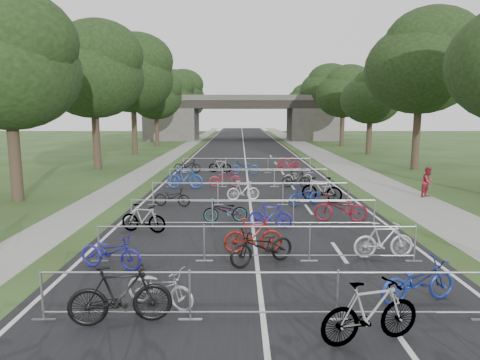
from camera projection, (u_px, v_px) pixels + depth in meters
name	position (u px, v px, depth m)	size (l,w,h in m)	color
road	(244.00, 147.00, 54.79)	(11.00, 140.00, 0.01)	black
sidewalk_right	(306.00, 147.00, 54.79)	(3.00, 140.00, 0.01)	gray
sidewalk_left	(185.00, 147.00, 54.79)	(2.00, 140.00, 0.01)	gray
lane_markings	(244.00, 147.00, 54.79)	(0.12, 140.00, 0.00)	silver
overpass_bridge	(243.00, 118.00, 69.06)	(31.00, 8.00, 7.05)	#484640
tree_left_0	(9.00, 66.00, 20.12)	(6.72, 6.72, 10.25)	#33261C
tree_left_1	(94.00, 72.00, 31.85)	(7.56, 7.56, 11.53)	#33261C
tree_right_1	(423.00, 64.00, 31.76)	(8.18, 8.18, 12.47)	#33261C
tree_left_2	(133.00, 75.00, 43.58)	(8.40, 8.40, 12.81)	#33261C
tree_right_2	(372.00, 97.00, 43.92)	(6.16, 6.16, 9.39)	#33261C
tree_left_3	(156.00, 96.00, 55.69)	(6.72, 6.72, 10.25)	#33261C
tree_right_3	(344.00, 93.00, 55.62)	(7.17, 7.17, 10.93)	#33261C
tree_left_4	(171.00, 94.00, 67.42)	(7.56, 7.56, 11.53)	#33261C
tree_right_4	(326.00, 90.00, 67.32)	(8.18, 8.18, 12.47)	#33261C
tree_left_5	(181.00, 92.00, 79.15)	(8.40, 8.40, 12.81)	#33261C
tree_right_5	(313.00, 104.00, 79.48)	(6.16, 6.16, 9.39)	#33261C
tree_left_6	(189.00, 103.00, 91.25)	(6.72, 6.72, 10.25)	#33261C
tree_right_6	(304.00, 101.00, 91.19)	(7.17, 7.17, 10.93)	#33261C
barrier_row_1	(264.00, 296.00, 8.87)	(9.70, 0.08, 1.10)	#999BA0
barrier_row_2	(257.00, 243.00, 12.42)	(9.70, 0.08, 1.10)	#999BA0
barrier_row_3	(253.00, 213.00, 16.18)	(9.70, 0.08, 1.10)	#999BA0
barrier_row_4	(250.00, 194.00, 20.13)	(9.70, 0.08, 1.10)	#999BA0
barrier_row_5	(248.00, 178.00, 25.07)	(9.70, 0.08, 1.10)	#999BA0
barrier_row_6	(247.00, 165.00, 31.00)	(9.70, 0.08, 1.10)	#999BA0
bike_4	(120.00, 295.00, 8.70)	(0.59, 2.09, 1.26)	black
bike_5	(160.00, 288.00, 9.49)	(0.61, 1.74, 0.91)	#A7A6AD
bike_6	(370.00, 312.00, 7.99)	(0.57, 2.03, 1.22)	#999BA0
bike_7	(418.00, 281.00, 9.74)	(0.67, 1.93, 1.01)	navy
bike_8	(111.00, 252.00, 11.81)	(0.66, 1.88, 0.99)	#1F1B97
bike_9	(253.00, 236.00, 13.18)	(0.52, 1.84, 1.11)	maroon
bike_10	(262.00, 246.00, 12.16)	(0.72, 2.06, 1.08)	black
bike_11	(384.00, 240.00, 12.70)	(0.52, 1.83, 1.10)	#B5B6BD
bike_12	(143.00, 219.00, 15.46)	(0.49, 1.73, 1.04)	#999BA0
bike_13	(225.00, 211.00, 16.92)	(0.61, 1.74, 0.92)	#999BA0
bike_14	(270.00, 215.00, 16.08)	(0.46, 1.64, 0.99)	#1D1A91
bike_15	(341.00, 208.00, 17.00)	(0.73, 2.08, 1.09)	maroon
bike_16	(172.00, 197.00, 19.80)	(0.59, 1.70, 0.89)	black
bike_17	(243.00, 191.00, 21.17)	(0.46, 1.64, 0.98)	#B3B2BB
bike_18	(305.00, 196.00, 19.92)	(0.63, 1.81, 0.95)	navy
bike_19	(322.00, 189.00, 20.83)	(0.57, 2.03, 1.22)	#999BA0
bike_20	(185.00, 178.00, 24.44)	(0.59, 2.10, 1.26)	#1C429F
bike_21	(225.00, 178.00, 25.15)	(0.66, 1.90, 1.00)	maroon
bike_22	(296.00, 179.00, 24.81)	(0.46, 1.64, 0.99)	black
bike_23	(298.00, 177.00, 25.98)	(0.63, 1.81, 0.95)	#95949B
bike_24	(187.00, 166.00, 30.89)	(0.69, 1.98, 1.04)	black
bike_25	(220.00, 166.00, 31.07)	(0.48, 1.69, 1.02)	#999BA0
bike_26	(245.00, 167.00, 30.23)	(0.68, 1.95, 1.03)	navy
bike_27	(288.00, 164.00, 31.75)	(0.54, 1.90, 1.14)	maroon
pedestrian_b	(428.00, 182.00, 21.98)	(0.76, 0.59, 1.56)	maroon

